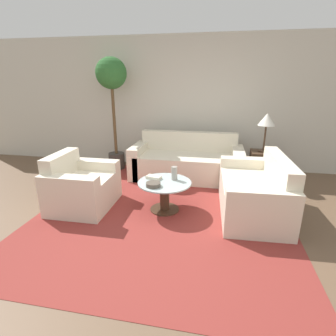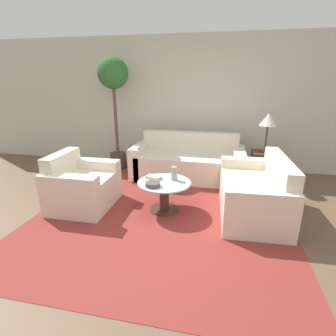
{
  "view_description": "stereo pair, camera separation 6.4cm",
  "coord_description": "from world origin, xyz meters",
  "px_view_note": "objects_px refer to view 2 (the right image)",
  "views": [
    {
      "loc": [
        0.7,
        -2.6,
        1.77
      ],
      "look_at": [
        0.01,
        0.94,
        0.55
      ],
      "focal_mm": 28.0,
      "sensor_mm": 36.0,
      "label": 1
    },
    {
      "loc": [
        0.77,
        -2.59,
        1.77
      ],
      "look_at": [
        0.01,
        0.94,
        0.55
      ],
      "focal_mm": 28.0,
      "sensor_mm": 36.0,
      "label": 2
    }
  ],
  "objects_px": {
    "table_lamp": "(268,122)",
    "vase": "(174,173)",
    "bowl": "(153,184)",
    "book_stack": "(154,177)",
    "loveseat": "(257,194)",
    "potted_plant": "(114,88)",
    "coffee_table": "(164,192)",
    "armchair": "(80,187)",
    "sofa_main": "(188,162)"
  },
  "relations": [
    {
      "from": "table_lamp",
      "to": "vase",
      "type": "relative_size",
      "value": 3.38
    },
    {
      "from": "bowl",
      "to": "book_stack",
      "type": "relative_size",
      "value": 0.84
    },
    {
      "from": "vase",
      "to": "loveseat",
      "type": "bearing_deg",
      "value": 4.03
    },
    {
      "from": "table_lamp",
      "to": "potted_plant",
      "type": "bearing_deg",
      "value": 173.94
    },
    {
      "from": "coffee_table",
      "to": "vase",
      "type": "xyz_separation_m",
      "value": [
        0.12,
        0.11,
        0.25
      ]
    },
    {
      "from": "potted_plant",
      "to": "book_stack",
      "type": "xyz_separation_m",
      "value": [
        1.18,
        -1.55,
        -1.17
      ]
    },
    {
      "from": "armchair",
      "to": "coffee_table",
      "type": "relative_size",
      "value": 1.27
    },
    {
      "from": "potted_plant",
      "to": "book_stack",
      "type": "relative_size",
      "value": 9.45
    },
    {
      "from": "vase",
      "to": "armchair",
      "type": "bearing_deg",
      "value": -171.2
    },
    {
      "from": "armchair",
      "to": "vase",
      "type": "bearing_deg",
      "value": -81.84
    },
    {
      "from": "sofa_main",
      "to": "armchair",
      "type": "distance_m",
      "value": 2.05
    },
    {
      "from": "table_lamp",
      "to": "book_stack",
      "type": "distance_m",
      "value": 2.17
    },
    {
      "from": "potted_plant",
      "to": "vase",
      "type": "distance_m",
      "value": 2.39
    },
    {
      "from": "coffee_table",
      "to": "vase",
      "type": "height_order",
      "value": "vase"
    },
    {
      "from": "loveseat",
      "to": "bowl",
      "type": "relative_size",
      "value": 7.79
    },
    {
      "from": "coffee_table",
      "to": "bowl",
      "type": "distance_m",
      "value": 0.28
    },
    {
      "from": "table_lamp",
      "to": "potted_plant",
      "type": "xyz_separation_m",
      "value": [
        -2.83,
        0.3,
        0.51
      ]
    },
    {
      "from": "potted_plant",
      "to": "bowl",
      "type": "height_order",
      "value": "potted_plant"
    },
    {
      "from": "loveseat",
      "to": "book_stack",
      "type": "xyz_separation_m",
      "value": [
        -1.44,
        -0.1,
        0.17
      ]
    },
    {
      "from": "table_lamp",
      "to": "book_stack",
      "type": "xyz_separation_m",
      "value": [
        -1.65,
        -1.25,
        -0.66
      ]
    },
    {
      "from": "vase",
      "to": "bowl",
      "type": "distance_m",
      "value": 0.38
    },
    {
      "from": "table_lamp",
      "to": "book_stack",
      "type": "height_order",
      "value": "table_lamp"
    },
    {
      "from": "armchair",
      "to": "bowl",
      "type": "distance_m",
      "value": 1.13
    },
    {
      "from": "table_lamp",
      "to": "bowl",
      "type": "height_order",
      "value": "table_lamp"
    },
    {
      "from": "potted_plant",
      "to": "book_stack",
      "type": "height_order",
      "value": "potted_plant"
    },
    {
      "from": "loveseat",
      "to": "table_lamp",
      "type": "xyz_separation_m",
      "value": [
        0.21,
        1.15,
        0.83
      ]
    },
    {
      "from": "potted_plant",
      "to": "vase",
      "type": "relative_size",
      "value": 11.24
    },
    {
      "from": "bowl",
      "to": "book_stack",
      "type": "height_order",
      "value": "bowl"
    },
    {
      "from": "coffee_table",
      "to": "potted_plant",
      "type": "bearing_deg",
      "value": 129.7
    },
    {
      "from": "table_lamp",
      "to": "bowl",
      "type": "xyz_separation_m",
      "value": [
        -1.58,
        -1.52,
        -0.65
      ]
    },
    {
      "from": "sofa_main",
      "to": "potted_plant",
      "type": "relative_size",
      "value": 0.94
    },
    {
      "from": "sofa_main",
      "to": "bowl",
      "type": "relative_size",
      "value": 10.48
    },
    {
      "from": "potted_plant",
      "to": "book_stack",
      "type": "bearing_deg",
      "value": -52.57
    },
    {
      "from": "loveseat",
      "to": "vase",
      "type": "distance_m",
      "value": 1.18
    },
    {
      "from": "potted_plant",
      "to": "coffee_table",
      "type": "bearing_deg",
      "value": -50.3
    },
    {
      "from": "loveseat",
      "to": "book_stack",
      "type": "bearing_deg",
      "value": -88.77
    },
    {
      "from": "loveseat",
      "to": "coffee_table",
      "type": "xyz_separation_m",
      "value": [
        -1.27,
        -0.19,
        -0.0
      ]
    },
    {
      "from": "coffee_table",
      "to": "vase",
      "type": "relative_size",
      "value": 3.83
    },
    {
      "from": "armchair",
      "to": "potted_plant",
      "type": "bearing_deg",
      "value": 3.6
    },
    {
      "from": "coffee_table",
      "to": "table_lamp",
      "type": "distance_m",
      "value": 2.15
    },
    {
      "from": "sofa_main",
      "to": "coffee_table",
      "type": "distance_m",
      "value": 1.43
    },
    {
      "from": "armchair",
      "to": "vase",
      "type": "xyz_separation_m",
      "value": [
        1.35,
        0.21,
        0.24
      ]
    },
    {
      "from": "coffee_table",
      "to": "vase",
      "type": "bearing_deg",
      "value": 41.95
    },
    {
      "from": "vase",
      "to": "bowl",
      "type": "height_order",
      "value": "vase"
    },
    {
      "from": "bowl",
      "to": "vase",
      "type": "bearing_deg",
      "value": 51.56
    },
    {
      "from": "table_lamp",
      "to": "potted_plant",
      "type": "relative_size",
      "value": 0.3
    },
    {
      "from": "table_lamp",
      "to": "potted_plant",
      "type": "height_order",
      "value": "potted_plant"
    },
    {
      "from": "coffee_table",
      "to": "potted_plant",
      "type": "height_order",
      "value": "potted_plant"
    },
    {
      "from": "sofa_main",
      "to": "bowl",
      "type": "bearing_deg",
      "value": -98.88
    },
    {
      "from": "loveseat",
      "to": "potted_plant",
      "type": "xyz_separation_m",
      "value": [
        -2.62,
        1.45,
        1.34
      ]
    }
  ]
}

